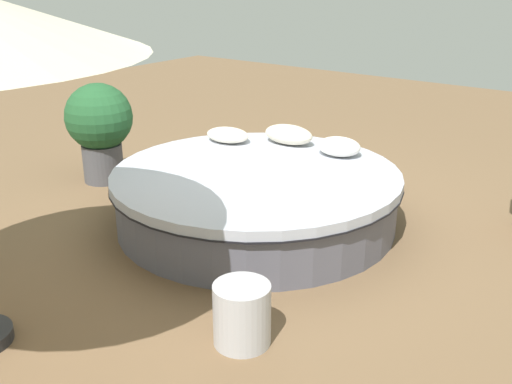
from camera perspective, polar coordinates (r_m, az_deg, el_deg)
The scene contains 7 objects.
ground_plane at distance 5.65m, azimuth 0.00°, elevation -2.97°, with size 16.00×16.00×0.00m, color brown.
round_bed at distance 5.55m, azimuth 0.00°, elevation -0.43°, with size 2.68×2.68×0.52m.
throw_pillow_0 at distance 5.95m, azimuth 8.00°, elevation 4.36°, with size 0.44×0.37×0.18m, color white.
throw_pillow_1 at distance 6.29m, azimuth 3.16°, elevation 5.55°, with size 0.56×0.33×0.20m, color beige.
throw_pillow_2 at distance 6.38m, azimuth -2.75°, elevation 5.51°, with size 0.50×0.36×0.15m, color silver.
planter at distance 6.79m, azimuth -14.83°, elevation 6.27°, with size 0.74×0.74×1.11m.
side_table at distance 3.87m, azimuth -1.37°, elevation -11.68°, with size 0.37×0.37×0.42m, color #B7B7BC.
Camera 1 is at (3.11, -4.13, 2.30)m, focal length 41.54 mm.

